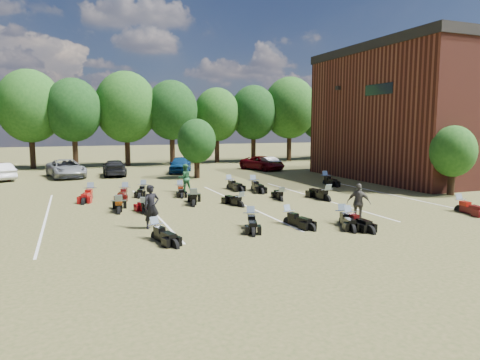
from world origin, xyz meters
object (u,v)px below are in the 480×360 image
car_4 (180,165)px  motorcycle_3 (251,226)px  person_black (151,207)px  motorcycle_7 (151,215)px  motorcycle_0 (156,239)px  motorcycle_14 (125,198)px  person_grey (359,203)px  person_green (185,178)px

car_4 → motorcycle_3: size_ratio=2.05×
person_black → motorcycle_7: 3.02m
motorcycle_0 → motorcycle_14: size_ratio=0.90×
motorcycle_7 → motorcycle_14: bearing=-96.6°
person_black → motorcycle_3: person_black is taller
person_grey → motorcycle_7: bearing=12.5°
motorcycle_7 → motorcycle_0: bearing=70.3°
person_black → motorcycle_0: 2.00m
person_black → motorcycle_0: size_ratio=0.89×
car_4 → motorcycle_3: car_4 is taller
motorcycle_3 → person_green: bearing=110.6°
motorcycle_3 → motorcycle_14: 10.59m
person_black → motorcycle_7: (0.43, 2.84, -0.93)m
person_black → person_green: 10.10m
person_green → motorcycle_7: size_ratio=0.88×
motorcycle_3 → person_grey: bearing=7.4°
person_black → motorcycle_7: person_black is taller
person_green → motorcycle_3: (0.24, -10.57, -0.93)m
car_4 → person_green: 11.93m
motorcycle_14 → car_4: bearing=78.3°
car_4 → person_black: (-6.33, -21.01, 0.18)m
person_green → motorcycle_7: bearing=57.3°
person_black → motorcycle_7: size_ratio=0.89×
person_black → person_grey: bearing=-24.7°
person_green → motorcycle_3: person_green is taller
person_grey → motorcycle_3: size_ratio=0.82×
motorcycle_14 → person_grey: bearing=-34.4°
person_grey → motorcycle_14: (-9.03, 10.75, -0.89)m
person_green → motorcycle_7: person_green is taller
car_4 → motorcycle_3: 22.36m
person_green → motorcycle_3: 10.61m
car_4 → person_green: person_green is taller
motorcycle_0 → car_4: bearing=58.6°
person_green → motorcycle_7: (-3.38, -6.52, -0.93)m
car_4 → motorcycle_7: 19.13m
person_black → motorcycle_7: bearing=70.7°
person_green → motorcycle_3: bearing=86.0°
person_green → motorcycle_7: 7.40m
person_green → motorcycle_14: bearing=6.8°
motorcycle_0 → motorcycle_3: bearing=-8.1°
person_grey → motorcycle_7: person_grey is taller
person_black → motorcycle_3: 4.33m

